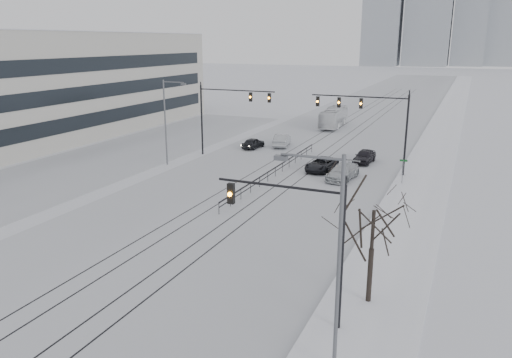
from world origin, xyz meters
name	(u,v)px	position (x,y,z in m)	size (l,w,h in m)	color
ground	(35,338)	(0.00, 0.00, 0.00)	(500.00, 500.00, 0.00)	silver
road	(347,129)	(0.00, 60.00, 0.01)	(22.00, 260.00, 0.02)	silver
sidewalk_east	(441,135)	(13.50, 60.00, 0.08)	(5.00, 260.00, 0.16)	white
curb	(423,134)	(11.05, 60.00, 0.06)	(0.10, 260.00, 0.12)	gray
parking_strip	(138,150)	(-20.00, 35.00, 0.01)	(14.00, 60.00, 0.03)	silver
tram_rails	(307,156)	(0.00, 40.00, 0.02)	(5.30, 180.00, 0.01)	black
office_building	(22,86)	(-37.97, 35.00, 7.06)	(20.20, 62.20, 14.11)	#AFADA5
skyline	(458,4)	(5.02, 273.63, 30.65)	(96.00, 48.00, 72.00)	#8E949C
traffic_mast_near	(307,233)	(10.79, 6.00, 4.56)	(6.10, 0.37, 7.00)	black
traffic_mast_ne	(372,116)	(8.15, 34.99, 5.76)	(9.60, 0.37, 8.00)	black
traffic_mast_nw	(225,108)	(-8.52, 36.00, 5.57)	(9.10, 0.37, 8.00)	black
street_light_east	(332,251)	(12.70, 3.00, 5.21)	(2.73, 0.25, 9.00)	#595B60
street_light_west	(167,117)	(-12.20, 30.00, 5.21)	(2.73, 0.25, 9.00)	#595B60
bare_tree	(373,220)	(13.20, 9.00, 4.49)	(4.40, 4.40, 6.10)	black
median_fence	(275,171)	(0.00, 30.00, 0.53)	(0.06, 24.00, 1.00)	black
street_sign	(403,168)	(11.80, 32.00, 1.61)	(0.70, 0.06, 2.40)	#595B60
sedan_sb_inner	(253,143)	(-7.35, 41.35, 0.66)	(1.55, 3.85, 1.31)	black
sedan_sb_outer	(282,140)	(-4.52, 43.89, 0.78)	(1.65, 4.73, 1.56)	#A2A5A9
sedan_nb_front	(322,164)	(3.50, 34.07, 0.67)	(2.23, 4.84, 1.35)	black
sedan_nb_right	(343,172)	(6.31, 31.65, 0.74)	(2.06, 5.08, 1.47)	#B6BABE
sedan_nb_far	(364,156)	(6.85, 39.13, 0.73)	(1.73, 4.30, 1.46)	black
box_truck	(334,118)	(-2.33, 60.81, 1.46)	(2.45, 10.48, 2.92)	silver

